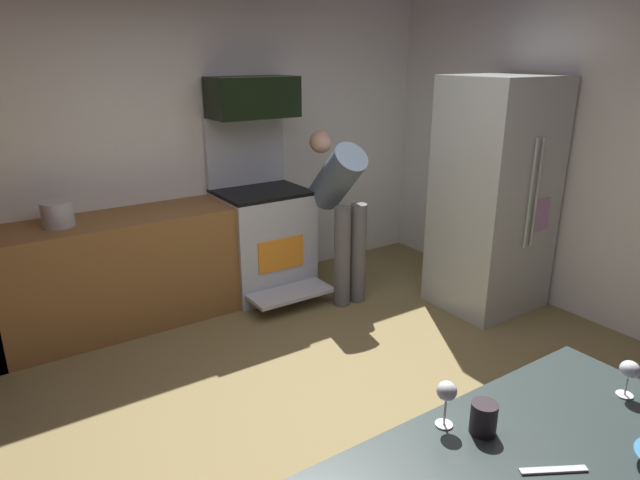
{
  "coord_description": "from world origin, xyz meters",
  "views": [
    {
      "loc": [
        -1.65,
        -2.25,
        2.09
      ],
      "look_at": [
        0.06,
        0.3,
        1.05
      ],
      "focal_mm": 30.94,
      "sensor_mm": 36.0,
      "label": 1
    }
  ],
  "objects_px": {
    "refrigerator": "(494,196)",
    "person_cook": "(341,203)",
    "wine_glass_near": "(447,393)",
    "mug_coffee": "(484,418)",
    "stock_pot": "(57,214)",
    "wine_glass_extra": "(629,371)",
    "microwave": "(253,97)",
    "oven_range": "(263,237)"
  },
  "relations": [
    {
      "from": "refrigerator",
      "to": "person_cook",
      "type": "bearing_deg",
      "value": 140.75
    },
    {
      "from": "refrigerator",
      "to": "wine_glass_near",
      "type": "bearing_deg",
      "value": -143.35
    },
    {
      "from": "wine_glass_near",
      "to": "wine_glass_extra",
      "type": "bearing_deg",
      "value": -20.14
    },
    {
      "from": "refrigerator",
      "to": "mug_coffee",
      "type": "bearing_deg",
      "value": -141.02
    },
    {
      "from": "person_cook",
      "to": "stock_pot",
      "type": "height_order",
      "value": "person_cook"
    },
    {
      "from": "wine_glass_extra",
      "to": "person_cook",
      "type": "bearing_deg",
      "value": 74.58
    },
    {
      "from": "stock_pot",
      "to": "mug_coffee",
      "type": "bearing_deg",
      "value": -77.04
    },
    {
      "from": "person_cook",
      "to": "wine_glass_extra",
      "type": "relative_size",
      "value": 10.22
    },
    {
      "from": "wine_glass_extra",
      "to": "mug_coffee",
      "type": "height_order",
      "value": "wine_glass_extra"
    },
    {
      "from": "oven_range",
      "to": "wine_glass_extra",
      "type": "height_order",
      "value": "oven_range"
    },
    {
      "from": "wine_glass_extra",
      "to": "oven_range",
      "type": "bearing_deg",
      "value": 84.91
    },
    {
      "from": "wine_glass_extra",
      "to": "stock_pot",
      "type": "bearing_deg",
      "value": 111.51
    },
    {
      "from": "refrigerator",
      "to": "stock_pot",
      "type": "distance_m",
      "value": 3.4
    },
    {
      "from": "oven_range",
      "to": "microwave",
      "type": "xyz_separation_m",
      "value": [
        0.0,
        0.09,
        1.22
      ]
    },
    {
      "from": "refrigerator",
      "to": "wine_glass_near",
      "type": "height_order",
      "value": "refrigerator"
    },
    {
      "from": "mug_coffee",
      "to": "person_cook",
      "type": "bearing_deg",
      "value": 63.03
    },
    {
      "from": "person_cook",
      "to": "wine_glass_extra",
      "type": "height_order",
      "value": "person_cook"
    },
    {
      "from": "mug_coffee",
      "to": "wine_glass_extra",
      "type": "bearing_deg",
      "value": -14.46
    },
    {
      "from": "refrigerator",
      "to": "wine_glass_near",
      "type": "xyz_separation_m",
      "value": [
        -2.46,
        -1.83,
        0.06
      ]
    },
    {
      "from": "oven_range",
      "to": "person_cook",
      "type": "bearing_deg",
      "value": -46.18
    },
    {
      "from": "person_cook",
      "to": "mug_coffee",
      "type": "height_order",
      "value": "person_cook"
    },
    {
      "from": "stock_pot",
      "to": "oven_range",
      "type": "bearing_deg",
      "value": -0.38
    },
    {
      "from": "refrigerator",
      "to": "person_cook",
      "type": "xyz_separation_m",
      "value": [
        -0.99,
        0.81,
        -0.09
      ]
    },
    {
      "from": "wine_glass_near",
      "to": "wine_glass_extra",
      "type": "relative_size",
      "value": 1.18
    },
    {
      "from": "wine_glass_extra",
      "to": "stock_pot",
      "type": "distance_m",
      "value": 3.67
    },
    {
      "from": "oven_range",
      "to": "refrigerator",
      "type": "relative_size",
      "value": 0.81
    },
    {
      "from": "wine_glass_near",
      "to": "mug_coffee",
      "type": "bearing_deg",
      "value": -49.33
    },
    {
      "from": "microwave",
      "to": "refrigerator",
      "type": "bearing_deg",
      "value": -43.63
    },
    {
      "from": "wine_glass_near",
      "to": "mug_coffee",
      "type": "relative_size",
      "value": 1.55
    },
    {
      "from": "wine_glass_near",
      "to": "microwave",
      "type": "bearing_deg",
      "value": 73.21
    },
    {
      "from": "oven_range",
      "to": "wine_glass_near",
      "type": "height_order",
      "value": "oven_range"
    },
    {
      "from": "microwave",
      "to": "wine_glass_extra",
      "type": "distance_m",
      "value": 3.58
    },
    {
      "from": "wine_glass_extra",
      "to": "wine_glass_near",
      "type": "bearing_deg",
      "value": 159.86
    },
    {
      "from": "mug_coffee",
      "to": "stock_pot",
      "type": "distance_m",
      "value": 3.34
    },
    {
      "from": "microwave",
      "to": "stock_pot",
      "type": "xyz_separation_m",
      "value": [
        -1.65,
        -0.08,
        -0.75
      ]
    },
    {
      "from": "stock_pot",
      "to": "wine_glass_near",
      "type": "bearing_deg",
      "value": -78.06
    },
    {
      "from": "person_cook",
      "to": "stock_pot",
      "type": "xyz_separation_m",
      "value": [
        -2.14,
        0.53,
        0.12
      ]
    },
    {
      "from": "refrigerator",
      "to": "mug_coffee",
      "type": "xyz_separation_m",
      "value": [
        -2.38,
        -1.93,
        -0.01
      ]
    },
    {
      "from": "mug_coffee",
      "to": "stock_pot",
      "type": "height_order",
      "value": "stock_pot"
    },
    {
      "from": "wine_glass_near",
      "to": "stock_pot",
      "type": "xyz_separation_m",
      "value": [
        -0.67,
        3.16,
        -0.03
      ]
    },
    {
      "from": "oven_range",
      "to": "refrigerator",
      "type": "bearing_deg",
      "value": -41.73
    },
    {
      "from": "mug_coffee",
      "to": "stock_pot",
      "type": "relative_size",
      "value": 0.49
    }
  ]
}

